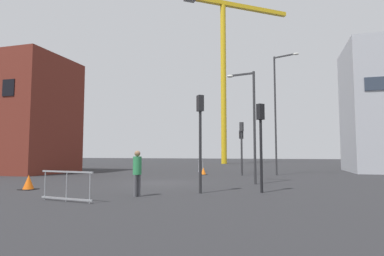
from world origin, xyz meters
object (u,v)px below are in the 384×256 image
at_px(construction_crane, 226,55).
at_px(traffic_light_island, 200,127).
at_px(traffic_light_crosswalk, 261,133).
at_px(pedestrian_walking, 137,170).
at_px(streetlamp_short, 251,116).
at_px(traffic_light_near, 241,144).
at_px(traffic_cone_orange, 29,183).
at_px(traffic_cone_striped, 203,171).
at_px(traffic_light_verge, 242,140).
at_px(streetlamp_tall, 278,106).

height_order(construction_crane, traffic_light_island, construction_crane).
bearing_deg(traffic_light_crosswalk, pedestrian_walking, -150.87).
distance_m(streetlamp_short, traffic_light_crosswalk, 4.05).
relative_size(traffic_light_near, traffic_cone_orange, 5.30).
relative_size(construction_crane, traffic_light_crosswalk, 7.00).
bearing_deg(streetlamp_short, traffic_cone_striped, 123.58).
xyz_separation_m(streetlamp_short, traffic_light_crosswalk, (0.79, -3.80, -1.17)).
bearing_deg(traffic_cone_striped, traffic_light_verge, -1.20).
relative_size(traffic_light_verge, traffic_cone_striped, 7.07).
bearing_deg(traffic_light_near, streetlamp_tall, -26.00).
relative_size(construction_crane, streetlamp_tall, 2.89).
bearing_deg(traffic_light_crosswalk, streetlamp_short, 101.80).
xyz_separation_m(traffic_light_verge, pedestrian_walking, (-2.57, -12.93, -1.68)).
height_order(streetlamp_tall, pedestrian_walking, streetlamp_tall).
distance_m(streetlamp_tall, traffic_light_crosswalk, 11.83).
xyz_separation_m(traffic_light_near, traffic_cone_striped, (-2.70, -2.58, -2.20)).
bearing_deg(construction_crane, traffic_cone_striped, -84.34).
bearing_deg(pedestrian_walking, traffic_cone_orange, 172.50).
distance_m(traffic_light_verge, traffic_cone_striped, 3.94).
distance_m(traffic_light_verge, pedestrian_walking, 13.29).
xyz_separation_m(streetlamp_tall, traffic_cone_orange, (-11.25, -13.29, -5.12)).
bearing_deg(streetlamp_short, traffic_light_verge, 101.36).
relative_size(streetlamp_short, traffic_cone_orange, 9.25).
height_order(traffic_light_crosswalk, traffic_cone_striped, traffic_light_crosswalk).
bearing_deg(traffic_cone_striped, streetlamp_short, -56.42).
bearing_deg(traffic_light_verge, traffic_light_crosswalk, -78.48).
bearing_deg(traffic_light_near, traffic_light_crosswalk, -79.21).
bearing_deg(traffic_light_near, streetlamp_short, -79.64).
bearing_deg(traffic_cone_orange, traffic_light_island, 6.43).
height_order(streetlamp_tall, traffic_light_island, streetlamp_tall).
bearing_deg(traffic_light_island, pedestrian_walking, -141.70).
relative_size(pedestrian_walking, traffic_cone_striped, 3.13).
relative_size(streetlamp_tall, traffic_light_near, 2.59).
bearing_deg(pedestrian_walking, construction_crane, 94.51).
bearing_deg(traffic_light_verge, streetlamp_tall, 22.82).
bearing_deg(traffic_light_near, construction_crane, 102.63).
relative_size(construction_crane, traffic_light_verge, 6.65).
relative_size(traffic_light_verge, traffic_cone_orange, 5.97).
bearing_deg(pedestrian_walking, traffic_light_crosswalk, 29.13).
relative_size(traffic_light_crosswalk, traffic_cone_orange, 5.66).
xyz_separation_m(traffic_light_verge, traffic_cone_striped, (-3.07, 0.06, -2.47)).
relative_size(traffic_light_crosswalk, traffic_light_verge, 0.95).
distance_m(streetlamp_short, traffic_light_island, 5.10).
relative_size(streetlamp_tall, traffic_light_island, 2.23).
relative_size(streetlamp_tall, traffic_cone_striped, 16.29).
relative_size(streetlamp_tall, pedestrian_walking, 5.20).
distance_m(traffic_light_verge, traffic_cone_orange, 15.04).
bearing_deg(construction_crane, traffic_cone_orange, -94.28).
bearing_deg(pedestrian_walking, traffic_light_verge, 78.76).
height_order(traffic_cone_striped, traffic_cone_orange, traffic_cone_orange).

